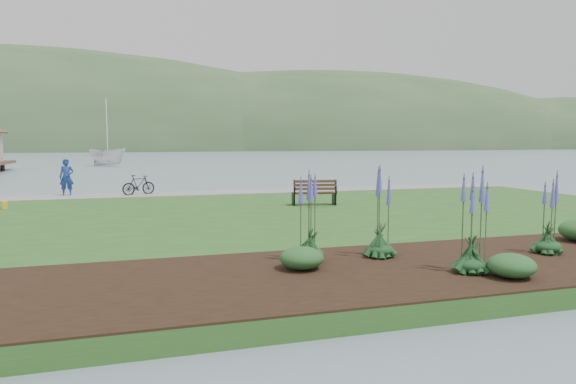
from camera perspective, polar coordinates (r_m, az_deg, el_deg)
name	(u,v)px	position (r m, az deg, el deg)	size (l,w,h in m)	color
ground	(234,221)	(19.63, -6.07, -3.22)	(600.00, 600.00, 0.00)	slate
lawn	(244,224)	(17.66, -4.86, -3.54)	(34.00, 20.00, 0.40)	#25521D
shoreline_path	(208,193)	(26.34, -8.89, -0.10)	(34.00, 2.20, 0.03)	gray
garden_bed	(457,263)	(11.66, 18.31, -7.46)	(24.00, 4.40, 0.04)	black
far_hillside	(200,150)	(190.56, -9.74, 4.61)	(580.00, 80.00, 38.00)	#32522E
park_bench	(314,192)	(21.08, 2.95, 0.00)	(1.86, 1.00, 1.10)	#311F13
person	(66,174)	(26.79, -23.40, 1.83)	(0.77, 0.53, 2.11)	navy
bicycle_b	(139,185)	(26.11, -16.27, 0.75)	(1.64, 0.47, 0.99)	black
sailboat	(108,166)	(67.42, -19.35, 2.73)	(10.08, 10.27, 26.58)	silver
pannier	(5,205)	(22.82, -28.94, -1.27)	(0.18, 0.28, 0.30)	gold
echium_0	(473,223)	(10.64, 19.82, -3.26)	(0.62, 0.62, 2.28)	#14371A
echium_1	(549,220)	(13.21, 26.97, -2.84)	(0.62, 0.62, 2.03)	#14371A
echium_4	(310,217)	(10.97, 2.48, -2.74)	(0.62, 0.62, 2.35)	#14371A
echium_5	(380,218)	(11.60, 10.21, -2.83)	(0.62, 0.62, 2.29)	#14371A
shrub_0	(302,258)	(10.43, 1.52, -7.33)	(0.89, 0.89, 0.45)	#1E4C21
shrub_1	(512,266)	(10.68, 23.60, -7.50)	(0.89, 0.89, 0.45)	#1E4C21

